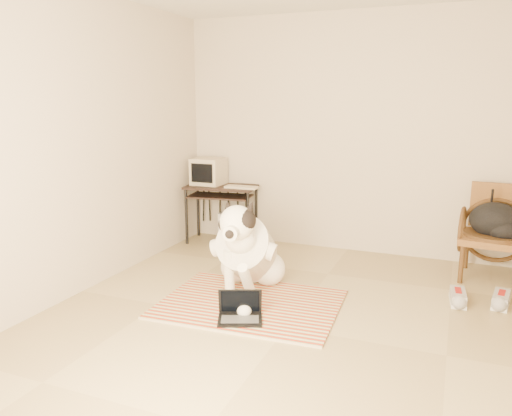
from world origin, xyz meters
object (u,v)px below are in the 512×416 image
Objects in this scene: laptop at (240,312)px; rattan_chair at (495,233)px; crt_monitor at (208,171)px; dog at (247,252)px; pc_tower at (235,227)px; computer_desk at (221,194)px; backpack at (497,222)px.

rattan_chair is at bearing 44.38° from laptop.
crt_monitor is 0.40× the size of rattan_chair.
crt_monitor is (-1.13, 1.43, 0.50)m from dog.
pc_tower is at bearing 177.46° from rattan_chair.
crt_monitor reaches higher than computer_desk.
backpack is at bearing -3.83° from computer_desk.
computer_desk is (-1.14, 2.00, 0.53)m from laptop.
pc_tower is at bearing -8.56° from crt_monitor.
backpack reaches higher than pc_tower.
rattan_chair reaches higher than pc_tower.
backpack is at bearing -4.46° from crt_monitor.
rattan_chair is at bearing -2.56° from computer_desk.
laptop is 0.45× the size of rattan_chair.
dog is 1.89m from crt_monitor.
laptop is 2.70m from rattan_chair.
rattan_chair reaches higher than backpack.
dog is at bearing -61.39° from pc_tower.
pc_tower is at bearing 115.44° from laptop.
dog is 3.51× the size of crt_monitor.
dog is at bearing -150.94° from backpack.
computer_desk is 1.91× the size of pc_tower.
computer_desk is 3.06m from rattan_chair.
crt_monitor is (-1.33, 2.05, 0.80)m from laptop.
computer_desk is 2.49× the size of crt_monitor.
dog is 2.69× the size of pc_tower.
pc_tower is (-0.75, 1.37, -0.17)m from dog.
laptop is at bearing -56.99° from crt_monitor.
laptop is 2.57m from crt_monitor.
backpack is (0.00, -0.07, 0.12)m from rattan_chair.
dog reaches higher than computer_desk.
rattan_chair is at bearing -2.54° from pc_tower.
pc_tower is at bearing 176.10° from backpack.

